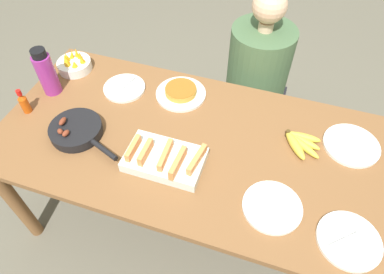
{
  "coord_description": "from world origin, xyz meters",
  "views": [
    {
      "loc": [
        0.32,
        -0.95,
        1.97
      ],
      "look_at": [
        0.0,
        0.0,
        0.77
      ],
      "focal_mm": 32.0,
      "sensor_mm": 36.0,
      "label": 1
    }
  ],
  "objects_px": {
    "banana_bunch": "(300,142)",
    "empty_plate_mid_edge": "(124,88)",
    "person_figure": "(253,94)",
    "hot_sauce_bottle": "(24,102)",
    "empty_plate_far_right": "(351,145)",
    "frittata_plate_center": "(181,92)",
    "water_bottle": "(46,73)",
    "fruit_bowl_mango": "(74,64)",
    "skillet": "(77,130)",
    "empty_plate_near_front": "(272,207)",
    "melon_tray": "(165,159)",
    "empty_plate_far_left": "(349,240)"
  },
  "relations": [
    {
      "from": "melon_tray",
      "to": "person_figure",
      "type": "xyz_separation_m",
      "value": [
        0.25,
        0.87,
        -0.3
      ]
    },
    {
      "from": "empty_plate_far_left",
      "to": "empty_plate_far_right",
      "type": "xyz_separation_m",
      "value": [
        -0.01,
        0.48,
        -0.0
      ]
    },
    {
      "from": "person_figure",
      "to": "skillet",
      "type": "bearing_deg",
      "value": -129.87
    },
    {
      "from": "banana_bunch",
      "to": "frittata_plate_center",
      "type": "relative_size",
      "value": 0.7
    },
    {
      "from": "frittata_plate_center",
      "to": "water_bottle",
      "type": "xyz_separation_m",
      "value": [
        -0.65,
        -0.18,
        0.1
      ]
    },
    {
      "from": "empty_plate_near_front",
      "to": "empty_plate_far_left",
      "type": "relative_size",
      "value": 1.0
    },
    {
      "from": "fruit_bowl_mango",
      "to": "person_figure",
      "type": "relative_size",
      "value": 0.16
    },
    {
      "from": "skillet",
      "to": "person_figure",
      "type": "bearing_deg",
      "value": 71.14
    },
    {
      "from": "fruit_bowl_mango",
      "to": "person_figure",
      "type": "xyz_separation_m",
      "value": [
        0.97,
        0.42,
        -0.31
      ]
    },
    {
      "from": "hot_sauce_bottle",
      "to": "banana_bunch",
      "type": "bearing_deg",
      "value": 9.07
    },
    {
      "from": "melon_tray",
      "to": "hot_sauce_bottle",
      "type": "height_order",
      "value": "hot_sauce_bottle"
    },
    {
      "from": "water_bottle",
      "to": "skillet",
      "type": "bearing_deg",
      "value": -38.97
    },
    {
      "from": "banana_bunch",
      "to": "skillet",
      "type": "height_order",
      "value": "skillet"
    },
    {
      "from": "banana_bunch",
      "to": "empty_plate_far_left",
      "type": "distance_m",
      "value": 0.47
    },
    {
      "from": "empty_plate_far_left",
      "to": "fruit_bowl_mango",
      "type": "height_order",
      "value": "fruit_bowl_mango"
    },
    {
      "from": "empty_plate_near_front",
      "to": "skillet",
      "type": "bearing_deg",
      "value": 174.12
    },
    {
      "from": "banana_bunch",
      "to": "empty_plate_mid_edge",
      "type": "bearing_deg",
      "value": 174.48
    },
    {
      "from": "water_bottle",
      "to": "person_figure",
      "type": "relative_size",
      "value": 0.22
    },
    {
      "from": "melon_tray",
      "to": "skillet",
      "type": "bearing_deg",
      "value": 176.58
    },
    {
      "from": "banana_bunch",
      "to": "skillet",
      "type": "bearing_deg",
      "value": -165.06
    },
    {
      "from": "fruit_bowl_mango",
      "to": "person_figure",
      "type": "bearing_deg",
      "value": 23.41
    },
    {
      "from": "banana_bunch",
      "to": "empty_plate_far_left",
      "type": "relative_size",
      "value": 0.77
    },
    {
      "from": "banana_bunch",
      "to": "melon_tray",
      "type": "height_order",
      "value": "melon_tray"
    },
    {
      "from": "empty_plate_far_right",
      "to": "fruit_bowl_mango",
      "type": "height_order",
      "value": "fruit_bowl_mango"
    },
    {
      "from": "melon_tray",
      "to": "frittata_plate_center",
      "type": "xyz_separation_m",
      "value": [
        -0.08,
        0.44,
        -0.01
      ]
    },
    {
      "from": "empty_plate_far_right",
      "to": "empty_plate_near_front",
      "type": "bearing_deg",
      "value": -123.93
    },
    {
      "from": "person_figure",
      "to": "hot_sauce_bottle",
      "type": "bearing_deg",
      "value": -142.44
    },
    {
      "from": "empty_plate_far_right",
      "to": "hot_sauce_bottle",
      "type": "xyz_separation_m",
      "value": [
        -1.54,
        -0.28,
        0.05
      ]
    },
    {
      "from": "banana_bunch",
      "to": "empty_plate_mid_edge",
      "type": "relative_size",
      "value": 0.83
    },
    {
      "from": "banana_bunch",
      "to": "empty_plate_far_right",
      "type": "bearing_deg",
      "value": 16.27
    },
    {
      "from": "skillet",
      "to": "frittata_plate_center",
      "type": "height_order",
      "value": "skillet"
    },
    {
      "from": "empty_plate_mid_edge",
      "to": "person_figure",
      "type": "distance_m",
      "value": 0.84
    },
    {
      "from": "melon_tray",
      "to": "empty_plate_far_right",
      "type": "distance_m",
      "value": 0.85
    },
    {
      "from": "skillet",
      "to": "empty_plate_mid_edge",
      "type": "distance_m",
      "value": 0.36
    },
    {
      "from": "fruit_bowl_mango",
      "to": "water_bottle",
      "type": "height_order",
      "value": "water_bottle"
    },
    {
      "from": "frittata_plate_center",
      "to": "empty_plate_far_right",
      "type": "distance_m",
      "value": 0.86
    },
    {
      "from": "empty_plate_far_left",
      "to": "hot_sauce_bottle",
      "type": "distance_m",
      "value": 1.56
    },
    {
      "from": "person_figure",
      "to": "frittata_plate_center",
      "type": "bearing_deg",
      "value": -127.6
    },
    {
      "from": "empty_plate_mid_edge",
      "to": "water_bottle",
      "type": "bearing_deg",
      "value": -159.86
    },
    {
      "from": "banana_bunch",
      "to": "water_bottle",
      "type": "relative_size",
      "value": 0.71
    },
    {
      "from": "banana_bunch",
      "to": "frittata_plate_center",
      "type": "bearing_deg",
      "value": 167.25
    },
    {
      "from": "banana_bunch",
      "to": "frittata_plate_center",
      "type": "height_order",
      "value": "frittata_plate_center"
    },
    {
      "from": "empty_plate_near_front",
      "to": "empty_plate_far_left",
      "type": "xyz_separation_m",
      "value": [
        0.29,
        -0.05,
        0.0
      ]
    },
    {
      "from": "empty_plate_far_left",
      "to": "hot_sauce_bottle",
      "type": "height_order",
      "value": "hot_sauce_bottle"
    },
    {
      "from": "empty_plate_near_front",
      "to": "water_bottle",
      "type": "relative_size",
      "value": 0.93
    },
    {
      "from": "fruit_bowl_mango",
      "to": "person_figure",
      "type": "distance_m",
      "value": 1.1
    },
    {
      "from": "skillet",
      "to": "empty_plate_near_front",
      "type": "relative_size",
      "value": 1.61
    },
    {
      "from": "banana_bunch",
      "to": "empty_plate_far_right",
      "type": "xyz_separation_m",
      "value": [
        0.23,
        0.07,
        -0.01
      ]
    },
    {
      "from": "empty_plate_near_front",
      "to": "hot_sauce_bottle",
      "type": "relative_size",
      "value": 1.74
    },
    {
      "from": "fruit_bowl_mango",
      "to": "water_bottle",
      "type": "relative_size",
      "value": 0.72
    }
  ]
}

